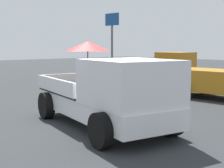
{
  "coord_description": "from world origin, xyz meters",
  "views": [
    {
      "loc": [
        6.84,
        -5.83,
        2.24
      ],
      "look_at": [
        -0.31,
        0.66,
        1.1
      ],
      "focal_mm": 53.03,
      "sensor_mm": 36.0,
      "label": 1
    }
  ],
  "objects_px": {
    "pickup_truck_main": "(110,93)",
    "pickup_truck_red": "(162,66)",
    "parked_sedan_near": "(108,72)",
    "motel_sign": "(112,31)"
  },
  "relations": [
    {
      "from": "motel_sign",
      "to": "pickup_truck_main",
      "type": "bearing_deg",
      "value": -42.44
    },
    {
      "from": "motel_sign",
      "to": "pickup_truck_red",
      "type": "bearing_deg",
      "value": -3.72
    },
    {
      "from": "parked_sedan_near",
      "to": "pickup_truck_main",
      "type": "bearing_deg",
      "value": -29.09
    },
    {
      "from": "pickup_truck_red",
      "to": "motel_sign",
      "type": "height_order",
      "value": "motel_sign"
    },
    {
      "from": "pickup_truck_main",
      "to": "pickup_truck_red",
      "type": "relative_size",
      "value": 1.09
    },
    {
      "from": "parked_sedan_near",
      "to": "motel_sign",
      "type": "height_order",
      "value": "motel_sign"
    },
    {
      "from": "pickup_truck_main",
      "to": "parked_sedan_near",
      "type": "bearing_deg",
      "value": 150.32
    },
    {
      "from": "pickup_truck_main",
      "to": "pickup_truck_red",
      "type": "distance_m",
      "value": 12.98
    },
    {
      "from": "pickup_truck_main",
      "to": "parked_sedan_near",
      "type": "distance_m",
      "value": 9.67
    },
    {
      "from": "pickup_truck_main",
      "to": "motel_sign",
      "type": "distance_m",
      "value": 16.78
    }
  ]
}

